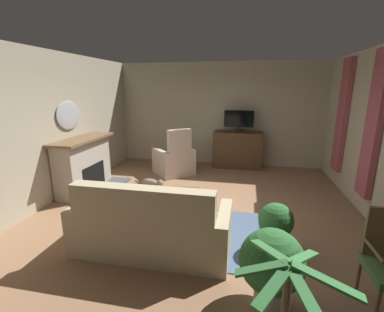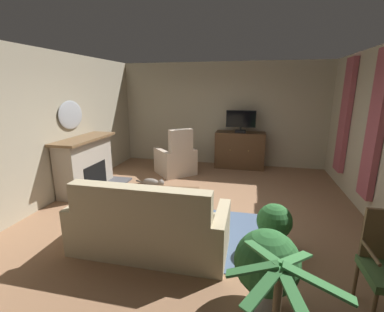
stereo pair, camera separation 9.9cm
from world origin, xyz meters
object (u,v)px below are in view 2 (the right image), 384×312
(tv_remote, at_px, (158,192))
(coffee_table, at_px, (173,194))
(wall_mirror_oval, at_px, (71,115))
(television, at_px, (241,121))
(fireplace, at_px, (87,165))
(potted_plant_leafy_by_curtain, at_px, (274,226))
(tv_cabinet, at_px, (240,151))
(armchair_near_window, at_px, (176,160))
(sofa_floral, at_px, (148,229))
(potted_plant_small_fern_corner, at_px, (267,265))
(cat, at_px, (153,183))

(tv_remote, bearing_deg, coffee_table, -35.65)
(coffee_table, bearing_deg, wall_mirror_oval, 163.48)
(tv_remote, bearing_deg, television, 8.40)
(fireplace, bearing_deg, coffee_table, -18.34)
(wall_mirror_oval, bearing_deg, potted_plant_leafy_by_curtain, -20.09)
(tv_remote, distance_m, potted_plant_leafy_by_curtain, 1.97)
(wall_mirror_oval, xyz_separation_m, tv_remote, (2.14, -0.80, -1.18))
(tv_cabinet, xyz_separation_m, television, (-0.00, -0.05, 0.83))
(armchair_near_window, relative_size, potted_plant_leafy_by_curtain, 1.81)
(television, bearing_deg, armchair_near_window, -150.16)
(fireplace, xyz_separation_m, potted_plant_leafy_by_curtain, (3.75, -1.46, -0.18))
(sofa_floral, bearing_deg, potted_plant_leafy_by_curtain, 13.91)
(television, bearing_deg, wall_mirror_oval, -145.19)
(coffee_table, relative_size, potted_plant_small_fern_corner, 1.11)
(coffee_table, xyz_separation_m, potted_plant_small_fern_corner, (1.49, -1.78, 0.12))
(cat, bearing_deg, wall_mirror_oval, -164.25)
(wall_mirror_oval, bearing_deg, potted_plant_small_fern_corner, -32.72)
(fireplace, xyz_separation_m, television, (3.10, 2.33, 0.75))
(tv_cabinet, distance_m, armchair_near_window, 1.79)
(television, height_order, coffee_table, television)
(television, distance_m, coffee_table, 3.32)
(sofa_floral, relative_size, potted_plant_small_fern_corner, 2.52)
(armchair_near_window, height_order, potted_plant_leafy_by_curtain, armchair_near_window)
(potted_plant_small_fern_corner, relative_size, cat, 1.14)
(tv_cabinet, height_order, potted_plant_leafy_by_curtain, tv_cabinet)
(tv_cabinet, distance_m, cat, 2.67)
(wall_mirror_oval, distance_m, potted_plant_small_fern_corner, 4.72)
(coffee_table, height_order, tv_remote, tv_remote)
(tv_cabinet, distance_m, tv_remote, 3.40)
(tv_cabinet, relative_size, tv_remote, 7.71)
(wall_mirror_oval, bearing_deg, cat, 15.75)
(coffee_table, bearing_deg, tv_cabinet, 72.34)
(coffee_table, bearing_deg, tv_remote, -155.06)
(potted_plant_leafy_by_curtain, bearing_deg, armchair_near_window, 126.90)
(fireplace, relative_size, tv_remote, 9.51)
(tv_cabinet, xyz_separation_m, potted_plant_small_fern_corner, (0.51, -4.86, 0.00))
(tv_remote, bearing_deg, potted_plant_small_fern_corner, -104.93)
(television, distance_m, cat, 2.86)
(tv_cabinet, height_order, cat, tv_cabinet)
(potted_plant_leafy_by_curtain, bearing_deg, cat, 142.14)
(fireplace, xyz_separation_m, tv_cabinet, (3.10, 2.38, -0.07))
(sofa_floral, xyz_separation_m, cat, (-0.83, 2.30, -0.24))
(cat, bearing_deg, sofa_floral, -70.29)
(coffee_table, distance_m, potted_plant_leafy_by_curtain, 1.81)
(sofa_floral, xyz_separation_m, potted_plant_small_fern_corner, (1.48, -0.61, 0.13))
(sofa_floral, height_order, potted_plant_leafy_by_curtain, sofa_floral)
(tv_cabinet, relative_size, sofa_floral, 0.63)
(fireplace, relative_size, cat, 2.24)
(potted_plant_leafy_by_curtain, bearing_deg, fireplace, 158.70)
(tv_cabinet, bearing_deg, potted_plant_small_fern_corner, -83.98)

